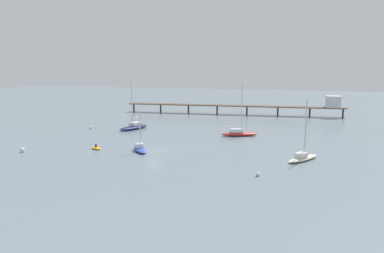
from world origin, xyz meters
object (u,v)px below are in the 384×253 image
at_px(sailboat_red, 239,133).
at_px(pier, 270,104).
at_px(sailboat_navy, 134,126).
at_px(sailboat_cream, 303,157).
at_px(mooring_buoy_far, 22,150).
at_px(mooring_buoy_outer, 258,174).
at_px(mooring_buoy_near, 91,127).
at_px(mooring_buoy_inner, 141,123).
at_px(sailboat_blue, 140,148).
at_px(dinghy_yellow, 96,148).

bearing_deg(sailboat_red, pier, 88.74).
bearing_deg(sailboat_navy, sailboat_cream, -25.17).
height_order(mooring_buoy_far, mooring_buoy_outer, mooring_buoy_far).
height_order(sailboat_navy, mooring_buoy_near, sailboat_navy).
relative_size(sailboat_red, mooring_buoy_near, 17.02).
height_order(mooring_buoy_far, mooring_buoy_inner, mooring_buoy_far).
relative_size(sailboat_navy, mooring_buoy_near, 17.35).
relative_size(sailboat_navy, mooring_buoy_outer, 20.51).
distance_m(pier, mooring_buoy_inner, 41.76).
bearing_deg(mooring_buoy_far, mooring_buoy_inner, 84.93).
xyz_separation_m(mooring_buoy_far, mooring_buoy_inner, (3.40, 38.37, -0.14)).
distance_m(sailboat_navy, sailboat_red, 26.01).
bearing_deg(mooring_buoy_far, sailboat_red, 41.84).
height_order(sailboat_red, mooring_buoy_near, sailboat_red).
height_order(mooring_buoy_outer, mooring_buoy_inner, mooring_buoy_outer).
bearing_deg(sailboat_navy, sailboat_blue, -59.40).
distance_m(sailboat_cream, dinghy_yellow, 36.28).
bearing_deg(sailboat_cream, pier, 103.56).
distance_m(sailboat_navy, sailboat_blue, 25.36).
xyz_separation_m(sailboat_navy, mooring_buoy_far, (-6.25, -29.47, -0.30)).
bearing_deg(mooring_buoy_outer, mooring_buoy_inner, 134.21).
distance_m(pier, mooring_buoy_near, 55.56).
xyz_separation_m(sailboat_blue, dinghy_yellow, (-8.34, -1.15, -0.32)).
bearing_deg(mooring_buoy_outer, sailboat_navy, 139.32).
height_order(sailboat_cream, mooring_buoy_far, sailboat_cream).
xyz_separation_m(sailboat_red, mooring_buoy_inner, (-28.85, 9.49, -0.44)).
distance_m(sailboat_navy, mooring_buoy_inner, 9.35).
relative_size(pier, sailboat_cream, 7.07).
relative_size(sailboat_blue, mooring_buoy_outer, 12.86).
relative_size(sailboat_blue, dinghy_yellow, 2.70).
distance_m(dinghy_yellow, mooring_buoy_far, 12.61).
xyz_separation_m(pier, mooring_buoy_outer, (8.63, -68.58, -3.20)).
distance_m(sailboat_cream, mooring_buoy_far, 48.02).
xyz_separation_m(mooring_buoy_inner, mooring_buoy_near, (-7.38, -12.07, 0.07)).
bearing_deg(mooring_buoy_far, mooring_buoy_near, 98.59).
distance_m(sailboat_red, mooring_buoy_near, 36.32).
height_order(sailboat_navy, dinghy_yellow, sailboat_navy).
bearing_deg(mooring_buoy_inner, dinghy_yellow, -76.91).
bearing_deg(pier, mooring_buoy_inner, -135.50).
xyz_separation_m(sailboat_blue, sailboat_red, (13.10, 21.23, 0.16)).
bearing_deg(sailboat_cream, mooring_buoy_inner, 147.23).
xyz_separation_m(mooring_buoy_far, mooring_buoy_outer, (41.74, -1.03, -0.12)).
bearing_deg(mooring_buoy_near, pier, 48.05).
height_order(mooring_buoy_far, mooring_buoy_near, mooring_buoy_far).
distance_m(dinghy_yellow, mooring_buoy_outer, 31.82).
bearing_deg(mooring_buoy_far, dinghy_yellow, 30.96).
bearing_deg(mooring_buoy_near, mooring_buoy_far, -81.41).
bearing_deg(mooring_buoy_inner, sailboat_blue, -62.86).
height_order(pier, mooring_buoy_near, pier).
distance_m(sailboat_navy, mooring_buoy_near, 10.71).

